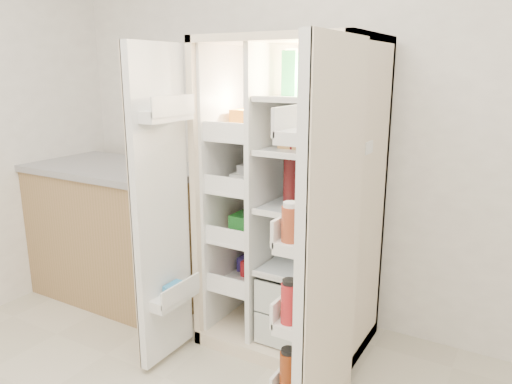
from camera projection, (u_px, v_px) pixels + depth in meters
The scene contains 5 objects.
wall_back at pixel (328, 115), 3.01m from camera, with size 4.00×0.02×2.70m, color white.
refrigerator at pixel (297, 222), 2.88m from camera, with size 0.93×0.70×1.80m.
freezer_door at pixel (161, 210), 2.60m from camera, with size 0.15×0.40×1.72m.
fridge_door at pixel (325, 255), 2.04m from camera, with size 0.17×0.58×1.72m.
kitchen_counter at pixel (119, 231), 3.51m from camera, with size 1.34×0.71×0.97m.
Camera 1 is at (1.15, -0.84, 1.62)m, focal length 34.00 mm.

